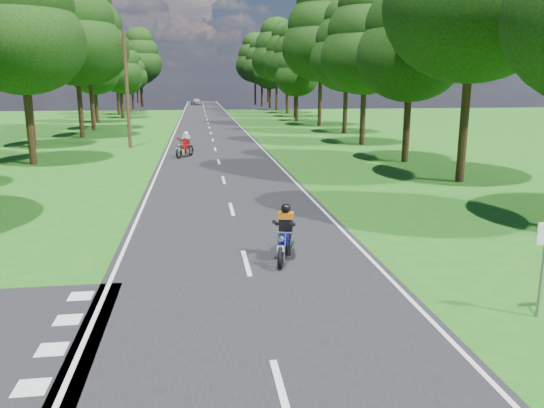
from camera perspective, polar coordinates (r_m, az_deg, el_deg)
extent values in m
plane|color=#1B5E15|center=(12.01, -1.91, -9.55)|extent=(160.00, 160.00, 0.00)
cube|color=black|center=(61.22, -6.89, 8.62)|extent=(7.00, 140.00, 0.02)
cube|color=silver|center=(8.48, 1.11, -19.74)|extent=(0.12, 2.00, 0.01)
cube|color=silver|center=(13.87, -2.79, -6.31)|extent=(0.12, 2.00, 0.01)
cube|color=silver|center=(19.61, -4.37, -0.54)|extent=(0.12, 2.00, 0.01)
cube|color=silver|center=(25.48, -5.23, 2.59)|extent=(0.12, 2.00, 0.01)
cube|color=silver|center=(31.39, -5.76, 4.55)|extent=(0.12, 2.00, 0.01)
cube|color=silver|center=(37.34, -6.13, 5.89)|extent=(0.12, 2.00, 0.01)
cube|color=silver|center=(43.30, -6.40, 6.86)|extent=(0.12, 2.00, 0.01)
cube|color=silver|center=(49.26, -6.60, 7.59)|extent=(0.12, 2.00, 0.01)
cube|color=silver|center=(55.24, -6.76, 8.17)|extent=(0.12, 2.00, 0.01)
cube|color=silver|center=(61.22, -6.89, 8.63)|extent=(0.12, 2.00, 0.01)
cube|color=silver|center=(67.20, -7.00, 9.01)|extent=(0.12, 2.00, 0.01)
cube|color=silver|center=(73.19, -7.09, 9.33)|extent=(0.12, 2.00, 0.01)
cube|color=silver|center=(79.18, -7.16, 9.60)|extent=(0.12, 2.00, 0.01)
cube|color=silver|center=(85.17, -7.23, 9.83)|extent=(0.12, 2.00, 0.01)
cube|color=silver|center=(91.16, -7.29, 10.03)|extent=(0.12, 2.00, 0.01)
cube|color=silver|center=(97.15, -7.34, 10.21)|extent=(0.12, 2.00, 0.01)
cube|color=silver|center=(103.15, -7.38, 10.36)|extent=(0.12, 2.00, 0.01)
cube|color=silver|center=(109.14, -7.42, 10.50)|extent=(0.12, 2.00, 0.01)
cube|color=silver|center=(115.13, -7.45, 10.63)|extent=(0.12, 2.00, 0.01)
cube|color=silver|center=(121.13, -7.49, 10.74)|extent=(0.12, 2.00, 0.01)
cube|color=silver|center=(127.13, -7.52, 10.84)|extent=(0.12, 2.00, 0.01)
cube|color=silver|center=(61.25, -10.01, 8.53)|extent=(0.10, 140.00, 0.01)
cube|color=silver|center=(61.37, -3.78, 8.70)|extent=(0.10, 140.00, 0.01)
cube|color=silver|center=(9.38, -24.47, -17.52)|extent=(0.50, 0.50, 0.01)
cube|color=silver|center=(10.39, -22.59, -14.24)|extent=(0.50, 0.50, 0.01)
cube|color=silver|center=(11.44, -21.10, -11.54)|extent=(0.50, 0.50, 0.01)
cube|color=silver|center=(12.52, -19.88, -9.29)|extent=(0.50, 0.50, 0.01)
cylinder|color=black|center=(33.27, -24.57, 7.28)|extent=(0.40, 0.40, 3.91)
ellipsoid|color=black|center=(33.24, -25.37, 15.55)|extent=(6.85, 6.85, 5.82)
ellipsoid|color=black|center=(33.42, -25.71, 18.80)|extent=(5.87, 5.87, 4.99)
cylinder|color=black|center=(42.00, -24.46, 8.16)|extent=(0.40, 0.40, 3.79)
ellipsoid|color=black|center=(41.96, -25.08, 14.51)|extent=(6.64, 6.64, 5.64)
ellipsoid|color=black|center=(42.09, -25.33, 17.01)|extent=(5.69, 5.69, 4.84)
cylinder|color=black|center=(47.69, -19.88, 9.31)|extent=(0.40, 0.40, 4.32)
ellipsoid|color=black|center=(47.72, -20.39, 15.68)|extent=(7.56, 7.56, 6.42)
ellipsoid|color=black|center=(47.89, -20.60, 18.19)|extent=(6.48, 6.48, 5.51)
cylinder|color=black|center=(55.12, -18.76, 9.84)|extent=(0.40, 0.40, 4.40)
ellipsoid|color=black|center=(55.15, -19.18, 15.46)|extent=(7.71, 7.71, 6.55)
ellipsoid|color=black|center=(55.31, -19.35, 17.67)|extent=(6.60, 6.60, 5.61)
ellipsoid|color=black|center=(55.55, -19.53, 19.87)|extent=(4.95, 4.95, 4.21)
cylinder|color=black|center=(64.91, -18.34, 9.71)|extent=(0.40, 0.40, 3.20)
ellipsoid|color=black|center=(64.85, -18.60, 13.18)|extent=(5.60, 5.60, 4.76)
ellipsoid|color=black|center=(64.89, -18.70, 14.56)|extent=(4.80, 4.80, 4.08)
ellipsoid|color=black|center=(64.97, -18.80, 15.93)|extent=(3.60, 3.60, 3.06)
cylinder|color=black|center=(71.90, -15.83, 10.14)|extent=(0.40, 0.40, 3.22)
ellipsoid|color=black|center=(71.85, -16.03, 13.30)|extent=(5.64, 5.64, 4.79)
ellipsoid|color=black|center=(71.88, -16.11, 14.55)|extent=(4.83, 4.83, 4.11)
ellipsoid|color=black|center=(71.96, -16.19, 15.79)|extent=(3.62, 3.62, 3.08)
cylinder|color=black|center=(79.79, -16.21, 10.50)|extent=(0.40, 0.40, 3.61)
ellipsoid|color=black|center=(79.75, -16.42, 13.68)|extent=(6.31, 6.31, 5.37)
ellipsoid|color=black|center=(79.81, -16.50, 14.94)|extent=(5.41, 5.41, 4.60)
ellipsoid|color=black|center=(79.90, -16.58, 16.20)|extent=(4.06, 4.06, 3.45)
cylinder|color=black|center=(87.51, -15.24, 10.42)|extent=(0.40, 0.40, 2.67)
ellipsoid|color=black|center=(87.45, -15.37, 12.57)|extent=(4.67, 4.67, 3.97)
ellipsoid|color=black|center=(87.46, -15.42, 13.42)|extent=(4.00, 4.00, 3.40)
ellipsoid|color=black|center=(87.49, -15.48, 14.27)|extent=(3.00, 3.00, 2.55)
cylinder|color=black|center=(96.62, -14.72, 10.78)|extent=(0.40, 0.40, 3.09)
ellipsoid|color=black|center=(96.57, -14.85, 13.03)|extent=(5.40, 5.40, 4.59)
ellipsoid|color=black|center=(96.60, -14.91, 13.92)|extent=(4.63, 4.63, 3.93)
ellipsoid|color=black|center=(96.64, -14.96, 14.81)|extent=(3.47, 3.47, 2.95)
cylinder|color=black|center=(102.98, -13.80, 11.33)|extent=(0.40, 0.40, 4.48)
ellipsoid|color=black|center=(103.00, -13.97, 14.40)|extent=(7.84, 7.84, 6.66)
ellipsoid|color=black|center=(103.09, -14.03, 15.61)|extent=(6.72, 6.72, 5.71)
ellipsoid|color=black|center=(103.22, -14.10, 16.82)|extent=(5.04, 5.04, 4.28)
cylinder|color=black|center=(112.01, -13.88, 11.34)|extent=(0.40, 0.40, 4.09)
ellipsoid|color=black|center=(112.01, -14.02, 13.91)|extent=(7.16, 7.16, 6.09)
ellipsoid|color=black|center=(112.07, -14.08, 14.93)|extent=(6.14, 6.14, 5.22)
ellipsoid|color=black|center=(112.17, -14.14, 15.95)|extent=(4.61, 4.61, 3.92)
cylinder|color=black|center=(26.35, 19.88, 7.18)|extent=(0.40, 0.40, 4.56)
ellipsoid|color=black|center=(26.45, 20.87, 19.35)|extent=(7.98, 7.98, 6.78)
cylinder|color=black|center=(32.21, 14.25, 7.52)|extent=(0.40, 0.40, 3.49)
ellipsoid|color=black|center=(32.11, 14.69, 15.18)|extent=(6.12, 6.12, 5.20)
ellipsoid|color=black|center=(32.23, 14.87, 18.20)|extent=(5.24, 5.24, 4.46)
cylinder|color=black|center=(40.59, 9.73, 8.93)|extent=(0.40, 0.40, 3.69)
ellipsoid|color=black|center=(40.54, 9.98, 15.35)|extent=(6.46, 6.46, 5.49)
ellipsoid|color=black|center=(40.65, 10.09, 17.88)|extent=(5.54, 5.54, 4.71)
ellipsoid|color=black|center=(40.85, 10.19, 20.39)|extent=(4.15, 4.15, 3.53)
cylinder|color=black|center=(49.36, 7.87, 9.72)|extent=(0.40, 0.40, 3.74)
ellipsoid|color=black|center=(49.32, 8.04, 15.07)|extent=(6.55, 6.55, 5.57)
ellipsoid|color=black|center=(49.42, 8.11, 17.18)|extent=(5.62, 5.62, 4.77)
ellipsoid|color=black|center=(49.59, 8.18, 19.29)|extent=(4.21, 4.21, 3.58)
cylinder|color=black|center=(57.26, 5.17, 10.68)|extent=(0.40, 0.40, 4.64)
ellipsoid|color=black|center=(57.32, 5.29, 16.39)|extent=(8.12, 8.12, 6.91)
ellipsoid|color=black|center=(57.50, 5.34, 18.64)|extent=(6.96, 6.96, 5.92)
ellipsoid|color=black|center=(57.77, 5.39, 20.88)|extent=(5.22, 5.22, 4.44)
cylinder|color=black|center=(64.11, 2.65, 10.18)|extent=(0.40, 0.40, 2.91)
ellipsoid|color=black|center=(64.03, 2.69, 13.38)|extent=(5.09, 5.09, 4.33)
ellipsoid|color=black|center=(64.06, 2.70, 14.65)|extent=(4.36, 4.36, 3.71)
ellipsoid|color=black|center=(64.11, 2.72, 15.92)|extent=(3.27, 3.27, 2.78)
cylinder|color=black|center=(71.66, 2.53, 10.87)|extent=(0.40, 0.40, 3.88)
ellipsoid|color=black|center=(71.64, 2.57, 14.69)|extent=(6.78, 6.78, 5.77)
ellipsoid|color=black|center=(71.72, 2.58, 16.19)|extent=(5.81, 5.81, 4.94)
ellipsoid|color=black|center=(71.85, 2.60, 17.70)|extent=(4.36, 4.36, 3.71)
cylinder|color=black|center=(80.05, 1.65, 11.21)|extent=(0.40, 0.40, 4.18)
ellipsoid|color=black|center=(80.05, 1.68, 14.89)|extent=(7.31, 7.31, 6.21)
ellipsoid|color=black|center=(80.14, 1.69, 16.35)|extent=(6.27, 6.27, 5.33)
ellipsoid|color=black|center=(80.29, 1.70, 17.80)|extent=(4.70, 4.70, 4.00)
cylinder|color=black|center=(88.84, 0.49, 11.54)|extent=(0.40, 0.40, 4.63)
ellipsoid|color=black|center=(88.88, 0.49, 15.22)|extent=(8.11, 8.11, 6.89)
ellipsoid|color=black|center=(88.99, 0.50, 16.67)|extent=(6.95, 6.95, 5.91)
ellipsoid|color=black|center=(89.17, 0.50, 18.12)|extent=(5.21, 5.21, 4.43)
cylinder|color=black|center=(96.06, -0.23, 11.27)|extent=(0.40, 0.40, 3.36)
ellipsoid|color=black|center=(96.02, -0.23, 13.74)|extent=(5.88, 5.88, 5.00)
ellipsoid|color=black|center=(96.05, -0.23, 14.72)|extent=(5.04, 5.04, 4.29)
ellipsoid|color=black|center=(96.12, -0.23, 15.69)|extent=(3.78, 3.78, 3.21)
cylinder|color=black|center=(103.15, -1.08, 11.59)|extent=(0.40, 0.40, 4.09)
ellipsoid|color=black|center=(103.14, -1.10, 14.38)|extent=(7.15, 7.15, 6.08)
ellipsoid|color=black|center=(103.21, -1.10, 15.49)|extent=(6.13, 6.13, 5.21)
ellipsoid|color=black|center=(103.32, -1.11, 16.59)|extent=(4.60, 4.60, 3.91)
cylinder|color=black|center=(110.80, -1.81, 11.79)|extent=(0.40, 0.40, 4.48)
ellipsoid|color=black|center=(110.82, -1.83, 14.64)|extent=(7.84, 7.84, 6.66)
ellipsoid|color=black|center=(110.90, -1.84, 15.77)|extent=(6.72, 6.72, 5.71)
ellipsoid|color=black|center=(111.03, -1.85, 16.89)|extent=(5.04, 5.04, 4.28)
cylinder|color=black|center=(121.75, -14.25, 11.36)|extent=(0.40, 0.40, 3.84)
ellipsoid|color=black|center=(121.74, -14.37, 13.58)|extent=(6.72, 6.72, 5.71)
ellipsoid|color=black|center=(121.78, -14.42, 14.46)|extent=(5.76, 5.76, 4.90)
ellipsoid|color=black|center=(121.86, -14.47, 15.34)|extent=(4.32, 4.32, 3.67)
cylinder|color=black|center=(124.12, -0.44, 11.85)|extent=(0.40, 0.40, 4.16)
ellipsoid|color=black|center=(124.12, -0.44, 14.21)|extent=(7.28, 7.28, 6.19)
ellipsoid|color=black|center=(124.18, -0.44, 15.15)|extent=(6.24, 6.24, 5.30)
ellipsoid|color=black|center=(124.27, -0.44, 16.08)|extent=(4.68, 4.68, 3.98)
cylinder|color=black|center=(107.11, -16.18, 10.99)|extent=(0.40, 0.40, 3.52)
ellipsoid|color=black|center=(107.09, -16.33, 13.30)|extent=(6.16, 6.16, 5.24)
ellipsoid|color=black|center=(107.12, -16.39, 14.22)|extent=(5.28, 5.28, 4.49)
ellipsoid|color=black|center=(107.19, -16.45, 15.14)|extent=(3.96, 3.96, 3.37)
cylinder|color=black|center=(110.56, 1.58, 11.78)|extent=(0.40, 0.40, 4.48)
ellipsoid|color=black|center=(110.58, 1.60, 14.64)|extent=(7.84, 7.84, 6.66)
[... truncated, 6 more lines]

